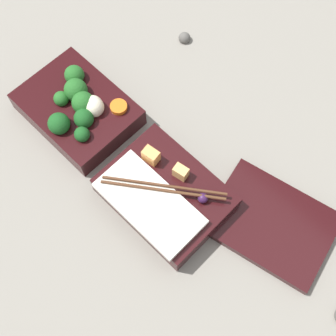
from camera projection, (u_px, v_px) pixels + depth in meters
name	position (u px, v px, depth m)	size (l,w,h in m)	color
ground_plane	(117.00, 154.00, 0.86)	(3.00, 3.00, 0.00)	gray
bento_tray_vegetable	(78.00, 108.00, 0.87)	(0.21, 0.16, 0.08)	black
bento_tray_rice	(162.00, 196.00, 0.80)	(0.21, 0.16, 0.07)	black
bento_lid	(271.00, 223.00, 0.80)	(0.20, 0.15, 0.02)	black
pebble_1	(185.00, 38.00, 0.96)	(0.02, 0.02, 0.02)	#595651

